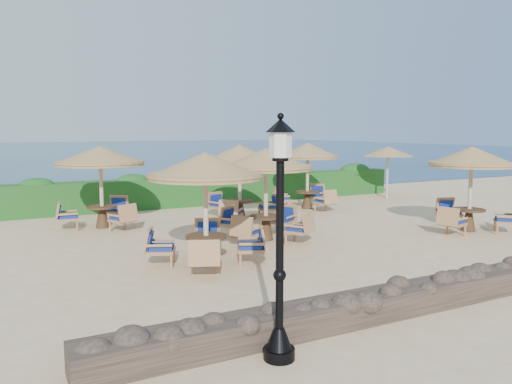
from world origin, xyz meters
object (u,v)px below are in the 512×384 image
Objects in this scene: lamp_post at (280,250)px; cafe_set_5 at (308,164)px; cafe_set_3 at (101,169)px; cafe_set_2 at (471,172)px; cafe_set_4 at (240,168)px; cafe_set_1 at (266,179)px; cafe_set_0 at (205,190)px; extra_parasol at (388,152)px.

lamp_post is 1.20× the size of cafe_set_5.
lamp_post reaches higher than cafe_set_3.
cafe_set_2 is at bearing -29.84° from cafe_set_3.
cafe_set_4 is at bearing 67.68° from lamp_post.
cafe_set_1 is at bearing -102.12° from cafe_set_4.
cafe_set_3 is (-1.35, 5.77, 0.12)m from cafe_set_0.
cafe_set_1 is at bearing -150.27° from extra_parasol.
cafe_set_0 is 1.04× the size of cafe_set_5.
cafe_set_0 is (-11.72, -6.98, -0.38)m from extra_parasol.
cafe_set_0 is at bearing -149.20° from extra_parasol.
cafe_set_5 is (-2.05, 6.12, -0.04)m from cafe_set_2.
cafe_set_1 is 1.00× the size of cafe_set_2.
extra_parasol is at bearing 10.34° from cafe_set_5.
cafe_set_5 is (4.22, 4.35, 0.04)m from cafe_set_1.
cafe_set_4 is (3.21, 4.96, 0.04)m from cafe_set_0.
cafe_set_0 is (0.88, 5.02, 0.24)m from lamp_post.
cafe_set_2 is at bearing -71.46° from cafe_set_5.
cafe_set_1 is 6.06m from cafe_set_5.
cafe_set_3 is (-13.07, -1.21, -0.26)m from extra_parasol.
cafe_set_0 is 9.08m from cafe_set_5.
cafe_set_1 is at bearing 164.19° from cafe_set_2.
lamp_post reaches higher than cafe_set_0.
lamp_post is 10.79m from cafe_set_4.
cafe_set_5 is (8.09, 0.30, -0.10)m from cafe_set_3.
cafe_set_5 reaches higher than extra_parasol.
cafe_set_3 is (-0.47, 10.79, 0.36)m from lamp_post.
cafe_set_2 is at bearing -0.31° from cafe_set_0.
lamp_post is at bearing -87.52° from cafe_set_3.
cafe_set_2 is (8.79, -0.05, 0.07)m from cafe_set_0.
cafe_set_2 reaches higher than extra_parasol.
cafe_set_5 is (6.74, 6.08, 0.03)m from cafe_set_0.
cafe_set_3 reaches higher than extra_parasol.
lamp_post reaches higher than cafe_set_5.
cafe_set_5 is at bearing 42.03° from cafe_set_0.
extra_parasol is 0.88× the size of cafe_set_1.
cafe_set_1 is 0.96× the size of cafe_set_3.
cafe_set_4 is 3.70m from cafe_set_5.
cafe_set_5 is at bearing 17.53° from cafe_set_4.
lamp_post reaches higher than extra_parasol.
extra_parasol is at bearing 30.80° from cafe_set_0.
extra_parasol is at bearing 29.73° from cafe_set_1.
extra_parasol is at bearing 5.30° from cafe_set_3.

